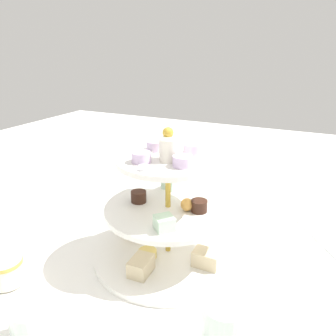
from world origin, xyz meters
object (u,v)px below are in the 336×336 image
water_glass_short_left (35,324)px  butter_knife_left (319,240)px  water_glass_tall_right (170,174)px  butter_knife_right (49,216)px  teacup_with_saucer (7,273)px  water_glass_mid_back (223,334)px  tiered_serving_stand (168,218)px

water_glass_short_left → butter_knife_left: (-0.45, 0.35, -0.03)m
water_glass_tall_right → butter_knife_right: (0.24, -0.21, -0.06)m
water_glass_tall_right → teacup_with_saucer: bearing=-12.4°
butter_knife_right → water_glass_short_left: bearing=51.9°
butter_knife_left → water_glass_mid_back: bearing=131.2°
water_glass_short_left → butter_knife_right: (-0.28, -0.25, -0.03)m
water_glass_short_left → butter_knife_left: size_ratio=0.40×
tiered_serving_stand → teacup_with_saucer: size_ratio=3.28×
water_glass_short_left → water_glass_mid_back: size_ratio=0.69×
water_glass_mid_back → teacup_with_saucer: bearing=-88.3°
butter_knife_left → butter_knife_right: same height
tiered_serving_stand → teacup_with_saucer: 0.30m
water_glass_tall_right → butter_knife_right: size_ratio=0.76×
tiered_serving_stand → water_glass_tall_right: 0.28m
water_glass_tall_right → butter_knife_left: size_ratio=0.76×
teacup_with_saucer → butter_knife_left: bearing=128.2°
tiered_serving_stand → butter_knife_right: (-0.02, -0.33, -0.08)m
teacup_with_saucer → butter_knife_right: bearing=-152.1°
water_glass_tall_right → butter_knife_left: bearing=79.7°
butter_knife_right → teacup_with_saucer: bearing=38.2°
tiered_serving_stand → water_glass_tall_right: (-0.26, -0.11, -0.02)m
butter_knife_left → teacup_with_saucer: bearing=95.5°
butter_knife_left → butter_knife_right: size_ratio=1.00×
water_glass_tall_right → water_glass_short_left: (0.52, 0.04, -0.03)m
butter_knife_right → water_glass_mid_back: (0.20, 0.49, 0.05)m
water_glass_tall_right → butter_knife_right: bearing=-41.9°
tiered_serving_stand → water_glass_short_left: bearing=-16.0°
water_glass_short_left → butter_knife_right: 0.38m
water_glass_mid_back → water_glass_tall_right: bearing=-147.7°
tiered_serving_stand → butter_knife_left: 0.34m
teacup_with_saucer → water_glass_mid_back: bearing=91.7°
teacup_with_saucer → butter_knife_left: 0.62m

